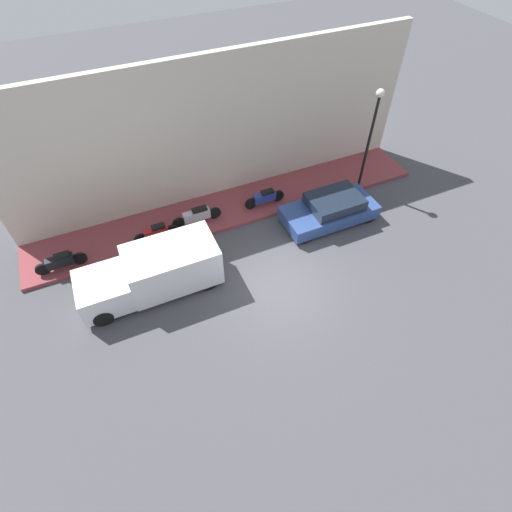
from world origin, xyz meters
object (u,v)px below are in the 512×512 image
Objects in this scene: motorcycle_black at (61,261)px; delivery_van at (152,272)px; parked_car at (330,209)px; motorcycle_blue at (265,197)px; motorcycle_red at (157,233)px; streetlamp at (373,125)px; scooter_silver at (197,215)px.

delivery_van is at bearing -126.42° from motorcycle_black.
motorcycle_black is at bearing 81.65° from parked_car.
motorcycle_red is at bearing 93.09° from motorcycle_blue.
motorcycle_black is 0.41× the size of streetlamp.
parked_car is 0.81× the size of delivery_van.
parked_car reaches higher than scooter_silver.
scooter_silver is 5.50m from motorcycle_black.
streetlamp is (2.03, -10.22, 2.29)m from delivery_van.
delivery_van is 2.65× the size of motorcycle_black.
scooter_silver is 1.13× the size of motorcycle_black.
motorcycle_red is (-0.33, 1.81, 0.00)m from scooter_silver.
motorcycle_blue is at bearing -65.83° from delivery_van.
parked_car is 2.14× the size of motorcycle_black.
parked_car is at bearing -110.09° from scooter_silver.
streetlamp is (-0.55, -7.74, 2.62)m from scooter_silver.
scooter_silver is (1.94, 5.29, -0.01)m from parked_car.
motorcycle_black reaches higher than motorcycle_blue.
motorcycle_black is (-0.02, 3.68, -0.02)m from motorcycle_red.
parked_car is 10.90m from motorcycle_black.
motorcycle_red reaches higher than motorcycle_blue.
delivery_van is 2.36m from motorcycle_red.
delivery_van reaches higher than motorcycle_blue.
motorcycle_black is at bearing 93.69° from scooter_silver.
motorcycle_blue is 0.87× the size of scooter_silver.
motorcycle_black is (-0.35, 5.49, -0.01)m from scooter_silver.
motorcycle_red is at bearing 77.29° from parked_car.
streetlamp reaches higher than delivery_van.
parked_car is at bearing 119.60° from streetlamp.
parked_car is 7.81m from delivery_van.
streetlamp is at bearing -95.86° from motorcycle_blue.
scooter_silver is at bearing -86.31° from motorcycle_black.
delivery_van reaches higher than motorcycle_black.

